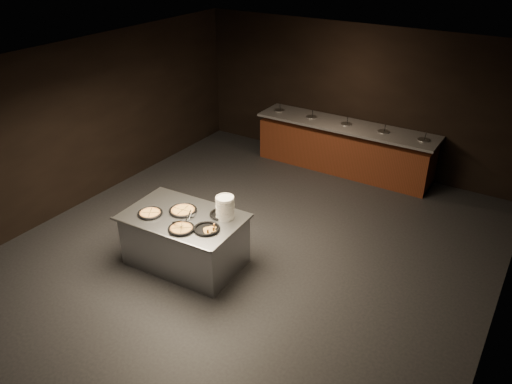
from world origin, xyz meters
TOP-DOWN VIEW (x-y plane):
  - room at (0.00, 0.00)m, footprint 7.02×8.02m
  - salad_bar at (0.00, 3.56)m, footprint 3.70×0.83m
  - serving_counter at (-0.68, -0.72)m, footprint 1.79×1.20m
  - plate_stack at (-0.13, -0.43)m, footprint 0.27×0.27m
  - pan_veggie_whole at (-1.11, -0.94)m, footprint 0.36×0.36m
  - pan_cheese_whole at (-0.76, -0.62)m, footprint 0.41×0.41m
  - pan_cheese_slices_a at (-0.22, -0.41)m, footprint 0.35×0.35m
  - pan_cheese_slices_b at (-0.46, -1.02)m, footprint 0.38×0.38m
  - pan_veggie_slices at (-0.16, -0.83)m, footprint 0.37×0.37m
  - server_left at (-0.53, -0.75)m, footprint 0.13×0.29m
  - server_right at (-0.49, -1.01)m, footprint 0.31×0.10m

SIDE VIEW (x-z plane):
  - serving_counter at x=-0.68m, z-range -0.02..0.81m
  - salad_bar at x=0.00m, z-range -0.15..1.03m
  - pan_veggie_slices at x=-0.16m, z-range 0.83..0.87m
  - pan_cheese_slices_a at x=-0.22m, z-range 0.83..0.87m
  - pan_veggie_whole at x=-1.11m, z-range 0.83..0.87m
  - pan_cheese_slices_b at x=-0.46m, z-range 0.83..0.87m
  - pan_cheese_whole at x=-0.76m, z-range 0.83..0.87m
  - server_left at x=-0.53m, z-range 0.82..0.97m
  - server_right at x=-0.49m, z-range 0.83..0.97m
  - plate_stack at x=-0.13m, z-range 0.83..1.16m
  - room at x=0.00m, z-range -0.01..2.91m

